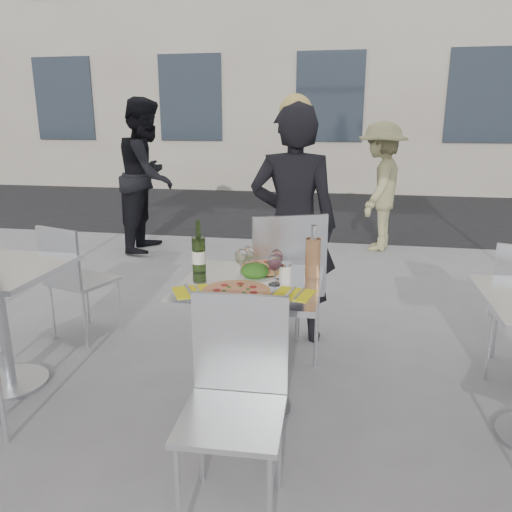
% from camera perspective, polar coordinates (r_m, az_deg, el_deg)
% --- Properties ---
extents(ground, '(80.00, 80.00, 0.00)m').
position_cam_1_polar(ground, '(2.92, -0.56, -17.12)').
color(ground, slate).
extents(street_asphalt, '(24.00, 5.00, 0.00)m').
position_cam_1_polar(street_asphalt, '(9.06, 7.40, 5.35)').
color(street_asphalt, black).
rests_on(street_asphalt, ground).
extents(main_table, '(0.72, 0.72, 0.75)m').
position_cam_1_polar(main_table, '(2.67, -0.59, -7.31)').
color(main_table, '#B7BABF').
rests_on(main_table, ground).
extents(chair_far, '(0.62, 0.62, 1.02)m').
position_cam_1_polar(chair_far, '(3.17, 3.20, -2.35)').
color(chair_far, silver).
rests_on(chair_far, ground).
extents(chair_near, '(0.42, 0.43, 0.88)m').
position_cam_1_polar(chair_near, '(2.08, -2.34, -14.83)').
color(chair_near, silver).
rests_on(chair_near, ground).
extents(side_chair_lfar, '(0.49, 0.50, 0.85)m').
position_cam_1_polar(side_chair_lfar, '(3.78, -20.20, -1.90)').
color(side_chair_lfar, silver).
rests_on(side_chair_lfar, ground).
extents(woman_diner, '(0.62, 0.41, 1.68)m').
position_cam_1_polar(woman_diner, '(3.52, 4.28, 3.43)').
color(woman_diner, black).
rests_on(woman_diner, ground).
extents(pedestrian_a, '(0.75, 0.93, 1.81)m').
position_cam_1_polar(pedestrian_a, '(6.20, -12.31, 8.95)').
color(pedestrian_a, black).
rests_on(pedestrian_a, ground).
extents(pedestrian_b, '(0.80, 1.11, 1.54)m').
position_cam_1_polar(pedestrian_b, '(6.26, 13.99, 7.67)').
color(pedestrian_b, '#938F5F').
rests_on(pedestrian_b, ground).
extents(pizza_near, '(0.34, 0.34, 0.02)m').
position_cam_1_polar(pizza_near, '(2.41, -2.29, -4.16)').
color(pizza_near, tan).
rests_on(pizza_near, main_table).
extents(pizza_far, '(0.30, 0.30, 0.03)m').
position_cam_1_polar(pizza_far, '(2.77, 1.04, -1.45)').
color(pizza_far, white).
rests_on(pizza_far, main_table).
extents(salad_plate, '(0.22, 0.22, 0.09)m').
position_cam_1_polar(salad_plate, '(2.63, -0.12, -1.89)').
color(salad_plate, white).
rests_on(salad_plate, main_table).
extents(wine_bottle, '(0.07, 0.07, 0.29)m').
position_cam_1_polar(wine_bottle, '(2.73, -6.56, 0.37)').
color(wine_bottle, '#344E1D').
rests_on(wine_bottle, main_table).
extents(carafe, '(0.08, 0.08, 0.29)m').
position_cam_1_polar(carafe, '(2.62, 6.51, -0.19)').
color(carafe, tan).
rests_on(carafe, main_table).
extents(sugar_shaker, '(0.06, 0.06, 0.11)m').
position_cam_1_polar(sugar_shaker, '(2.57, 3.38, -1.93)').
color(sugar_shaker, white).
rests_on(sugar_shaker, main_table).
extents(wineglass_white_a, '(0.07, 0.07, 0.16)m').
position_cam_1_polar(wineglass_white_a, '(2.64, -1.75, -0.20)').
color(wineglass_white_a, white).
rests_on(wineglass_white_a, main_table).
extents(wineglass_white_b, '(0.07, 0.07, 0.16)m').
position_cam_1_polar(wineglass_white_b, '(2.69, -0.91, 0.15)').
color(wineglass_white_b, white).
rests_on(wineglass_white_b, main_table).
extents(wineglass_red_a, '(0.07, 0.07, 0.16)m').
position_cam_1_polar(wineglass_red_a, '(2.53, 2.14, -0.91)').
color(wineglass_red_a, white).
rests_on(wineglass_red_a, main_table).
extents(wineglass_red_b, '(0.07, 0.07, 0.16)m').
position_cam_1_polar(wineglass_red_b, '(2.63, 2.35, -0.25)').
color(wineglass_red_b, white).
rests_on(wineglass_red_b, main_table).
extents(napkin_left, '(0.24, 0.24, 0.01)m').
position_cam_1_polar(napkin_left, '(2.47, -7.25, -4.00)').
color(napkin_left, yellow).
rests_on(napkin_left, main_table).
extents(napkin_right, '(0.21, 0.21, 0.01)m').
position_cam_1_polar(napkin_right, '(2.42, 4.29, -4.31)').
color(napkin_right, yellow).
rests_on(napkin_right, main_table).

